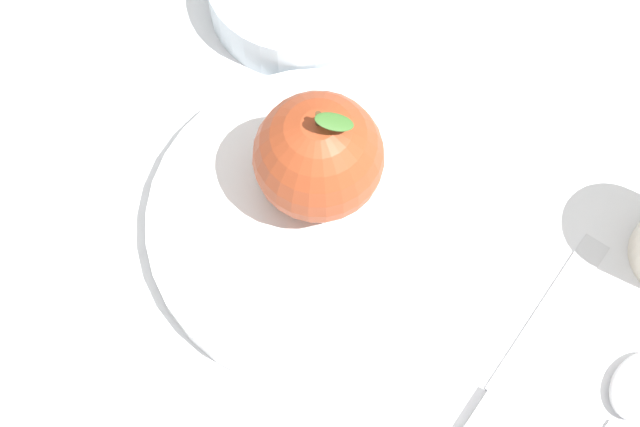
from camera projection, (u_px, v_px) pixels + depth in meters
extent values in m
plane|color=silver|center=(339.00, 268.00, 0.59)|extent=(2.40, 2.40, 0.00)
cylinder|color=white|center=(320.00, 220.00, 0.59)|extent=(0.23, 0.23, 0.02)
torus|color=white|center=(320.00, 217.00, 0.59)|extent=(0.23, 0.23, 0.01)
sphere|color=#9E3D1E|center=(318.00, 157.00, 0.56)|extent=(0.08, 0.08, 0.08)
cylinder|color=#4C3319|center=(318.00, 120.00, 0.51)|extent=(0.00, 0.00, 0.01)
ellipsoid|color=#386628|center=(334.00, 122.00, 0.51)|extent=(0.03, 0.02, 0.01)
cube|color=silver|center=(550.00, 316.00, 0.57)|extent=(0.05, 0.13, 0.00)
ellipsoid|color=silver|center=(638.00, 392.00, 0.55)|extent=(0.05, 0.06, 0.01)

